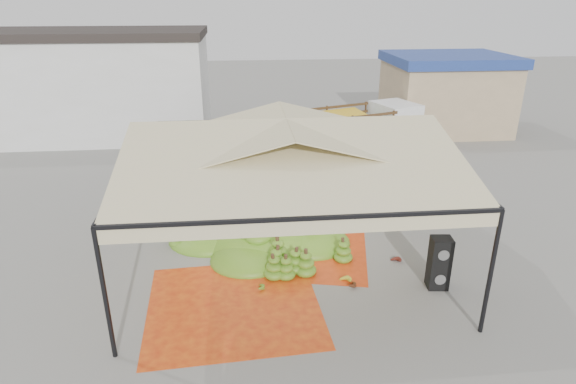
{
  "coord_description": "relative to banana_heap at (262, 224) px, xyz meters",
  "views": [
    {
      "loc": [
        -1.19,
        -12.34,
        7.02
      ],
      "look_at": [
        0.2,
        1.5,
        1.3
      ],
      "focal_mm": 30.0,
      "sensor_mm": 36.0,
      "label": 1
    }
  ],
  "objects": [
    {
      "name": "building_white",
      "position": [
        -9.34,
        13.29,
        2.1
      ],
      "size": [
        14.3,
        6.3,
        5.4
      ],
      "color": "silver",
      "rests_on": "ground"
    },
    {
      "name": "hand_red_b",
      "position": [
        3.66,
        -1.61,
        -0.52
      ],
      "size": [
        0.57,
        0.56,
        0.2
      ],
      "primitive_type": "ellipsoid",
      "rotation": [
        0.0,
        0.0,
        0.69
      ],
      "color": "#551E13",
      "rests_on": "ground"
    },
    {
      "name": "truck_right",
      "position": [
        4.95,
        8.51,
        0.75
      ],
      "size": [
        6.81,
        4.27,
        2.21
      ],
      "rotation": [
        0.0,
        0.0,
        0.35
      ],
      "color": "#533D1B",
      "rests_on": "ground"
    },
    {
      "name": "tarp_left",
      "position": [
        -0.87,
        -3.19,
        -0.61
      ],
      "size": [
        4.35,
        4.17,
        0.01
      ],
      "primitive_type": "cube",
      "rotation": [
        0.0,
        0.0,
        0.06
      ],
      "color": "orange",
      "rests_on": "ground"
    },
    {
      "name": "tarp_right",
      "position": [
        1.22,
        -0.51,
        -0.61
      ],
      "size": [
        4.35,
        4.49,
        0.01
      ],
      "primitive_type": "cube",
      "rotation": [
        0.0,
        0.0,
        -0.21
      ],
      "color": "#DE4514",
      "rests_on": "ground"
    },
    {
      "name": "hand_yellow_a",
      "position": [
        0.17,
        -1.72,
        -0.51
      ],
      "size": [
        0.48,
        0.39,
        0.22
      ],
      "primitive_type": "ellipsoid",
      "rotation": [
        0.0,
        0.0,
        0.0
      ],
      "color": "gold",
      "rests_on": "ground"
    },
    {
      "name": "banana_heap",
      "position": [
        0.0,
        0.0,
        0.0
      ],
      "size": [
        6.06,
        5.09,
        1.24
      ],
      "primitive_type": "ellipsoid",
      "rotation": [
        0.0,
        0.0,
        0.06
      ],
      "color": "#40811A",
      "rests_on": "ground"
    },
    {
      "name": "canopy_tent",
      "position": [
        0.66,
        -0.71,
        2.68
      ],
      "size": [
        8.1,
        8.1,
        4.0
      ],
      "color": "black",
      "rests_on": "ground"
    },
    {
      "name": "hand_red_a",
      "position": [
        2.13,
        -2.64,
        -0.52
      ],
      "size": [
        0.53,
        0.51,
        0.19
      ],
      "primitive_type": "ellipsoid",
      "rotation": [
        0.0,
        0.0,
        -0.53
      ],
      "color": "#572B13",
      "rests_on": "ground"
    },
    {
      "name": "truck_left",
      "position": [
        0.2,
        7.06,
        0.62
      ],
      "size": [
        6.12,
        3.14,
        2.01
      ],
      "rotation": [
        0.0,
        0.0,
        0.21
      ],
      "color": "#52381B",
      "rests_on": "ground"
    },
    {
      "name": "speaker_stack",
      "position": [
        4.36,
        -2.88,
        0.09
      ],
      "size": [
        0.55,
        0.49,
        1.41
      ],
      "rotation": [
        0.0,
        0.0,
        -0.1
      ],
      "color": "black",
      "rests_on": "ground"
    },
    {
      "name": "vendor",
      "position": [
        1.04,
        3.16,
        0.29
      ],
      "size": [
        0.66,
        0.43,
        1.81
      ],
      "primitive_type": "imported",
      "rotation": [
        0.0,
        0.0,
        3.14
      ],
      "color": "gray",
      "rests_on": "ground"
    },
    {
      "name": "building_tan",
      "position": [
        10.66,
        12.29,
        1.46
      ],
      "size": [
        6.3,
        5.3,
        4.1
      ],
      "color": "tan",
      "rests_on": "ground"
    },
    {
      "name": "hand_green",
      "position": [
        -0.24,
        -2.54,
        -0.52
      ],
      "size": [
        0.45,
        0.38,
        0.19
      ],
      "primitive_type": "ellipsoid",
      "rotation": [
        0.0,
        0.0,
        -0.11
      ],
      "color": "#56841B",
      "rests_on": "ground"
    },
    {
      "name": "hand_yellow_b",
      "position": [
        2.02,
        -2.49,
        -0.51
      ],
      "size": [
        0.61,
        0.61,
        0.22
      ],
      "primitive_type": "ellipsoid",
      "rotation": [
        0.0,
        0.0,
        0.72
      ],
      "color": "gold",
      "rests_on": "ground"
    },
    {
      "name": "banana_leaves",
      "position": [
        -2.97,
        0.79,
        -0.62
      ],
      "size": [
        0.96,
        1.36,
        3.7
      ],
      "primitive_type": null,
      "color": "#1C6A1C",
      "rests_on": "ground"
    },
    {
      "name": "hanging_bunches",
      "position": [
        1.42,
        -0.34,
        2.0
      ],
      "size": [
        3.24,
        0.24,
        0.2
      ],
      "color": "#547819",
      "rests_on": "ground"
    },
    {
      "name": "ground",
      "position": [
        0.66,
        -0.71,
        -0.62
      ],
      "size": [
        90.0,
        90.0,
        0.0
      ],
      "primitive_type": "plane",
      "color": "slate",
      "rests_on": "ground"
    }
  ]
}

